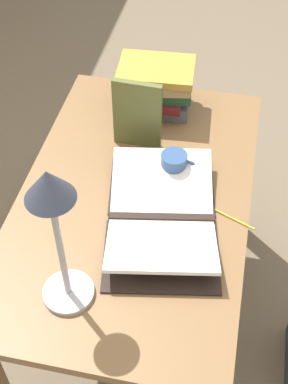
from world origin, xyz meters
The scene contains 8 objects.
ground_plane centered at (0.00, 0.00, 0.00)m, with size 12.00×12.00×0.00m, color #70604C.
reading_desk centered at (0.00, 0.00, 0.63)m, with size 1.26×0.77×0.73m.
open_book centered at (-0.09, -0.11, 0.75)m, with size 0.61×0.44×0.08m.
book_stack_tall centered at (0.47, 0.02, 0.83)m, with size 0.24×0.29×0.20m.
book_standing_upright centered at (0.25, 0.04, 0.86)m, with size 0.03×0.17×0.27m.
reading_lamp centered at (-0.41, 0.10, 1.08)m, with size 0.15×0.15×0.49m.
coffee_mug centered at (0.12, -0.11, 0.78)m, with size 0.09×0.12×0.10m.
pencil centered at (-0.04, -0.33, 0.73)m, with size 0.07×0.15×0.01m.
Camera 1 is at (-1.18, -0.28, 2.05)m, focal length 50.00 mm.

